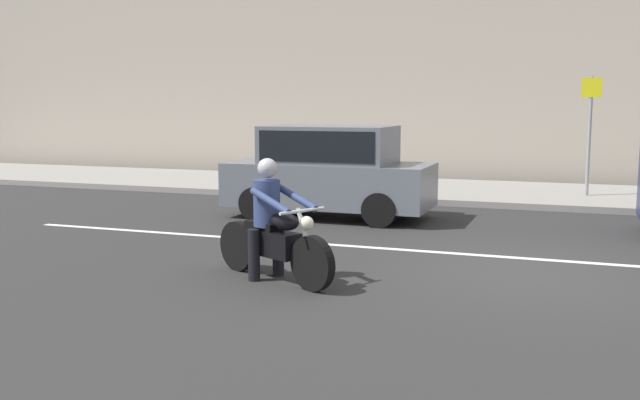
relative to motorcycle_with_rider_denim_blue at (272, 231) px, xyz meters
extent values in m
plane|color=#292929|center=(3.09, 1.49, -0.63)|extent=(80.00, 80.00, 0.00)
cube|color=gray|center=(3.09, 9.49, -0.56)|extent=(40.00, 4.40, 0.14)
cube|color=silver|center=(3.35, 2.39, -0.63)|extent=(18.00, 0.14, 0.01)
cylinder|color=black|center=(0.66, -0.34, -0.30)|extent=(0.65, 0.41, 0.67)
cylinder|color=black|center=(-0.64, 0.32, -0.30)|extent=(0.65, 0.41, 0.67)
cylinder|color=silver|center=(0.56, -0.28, 0.01)|extent=(0.31, 0.19, 0.69)
cube|color=black|center=(0.01, -0.01, -0.16)|extent=(0.84, 0.61, 0.32)
ellipsoid|color=black|center=(0.21, -0.11, 0.15)|extent=(0.54, 0.43, 0.22)
cube|color=black|center=(-0.15, 0.07, 0.05)|extent=(0.57, 0.45, 0.10)
cylinder|color=silver|center=(0.50, -0.25, 0.32)|extent=(0.35, 0.64, 0.04)
sphere|color=silver|center=(0.58, -0.29, 0.18)|extent=(0.17, 0.17, 0.17)
cylinder|color=silver|center=(-0.18, 0.27, -0.28)|extent=(0.66, 0.38, 0.07)
cylinder|color=black|center=(-0.20, -0.12, -0.30)|extent=(0.20, 0.20, 0.66)
cylinder|color=black|center=(-0.02, 0.23, -0.30)|extent=(0.20, 0.20, 0.66)
cylinder|color=navy|center=(-0.10, 0.05, 0.35)|extent=(0.46, 0.46, 0.59)
cylinder|color=navy|center=(0.11, -0.30, 0.42)|extent=(0.66, 0.39, 0.29)
cylinder|color=navy|center=(0.30, 0.09, 0.42)|extent=(0.66, 0.39, 0.29)
sphere|color=tan|center=(-0.08, 0.04, 0.76)|extent=(0.20, 0.20, 0.20)
sphere|color=#B7B7BC|center=(-0.08, 0.04, 0.79)|extent=(0.25, 0.25, 0.25)
cube|color=slate|center=(-0.97, 4.98, 0.03)|extent=(3.97, 1.70, 0.84)
cube|color=slate|center=(-0.97, 4.98, 0.81)|extent=(2.46, 1.56, 0.72)
cube|color=black|center=(-0.97, 4.98, 0.81)|extent=(2.27, 1.59, 0.58)
cylinder|color=black|center=(0.26, 4.98, -0.31)|extent=(0.64, 1.76, 0.64)
cylinder|color=black|center=(-2.20, 4.98, -0.31)|extent=(0.64, 1.76, 0.64)
cylinder|color=gray|center=(3.82, 9.20, 0.86)|extent=(0.08, 0.08, 2.70)
cube|color=yellow|center=(3.82, 9.17, 1.96)|extent=(0.44, 0.03, 0.44)
camera|label=1|loc=(3.59, -8.13, 1.60)|focal=40.00mm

